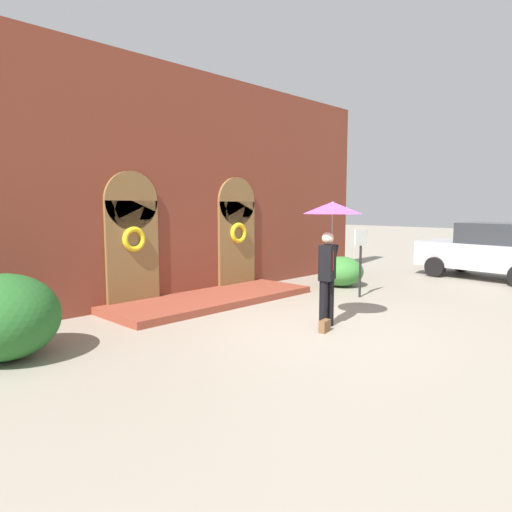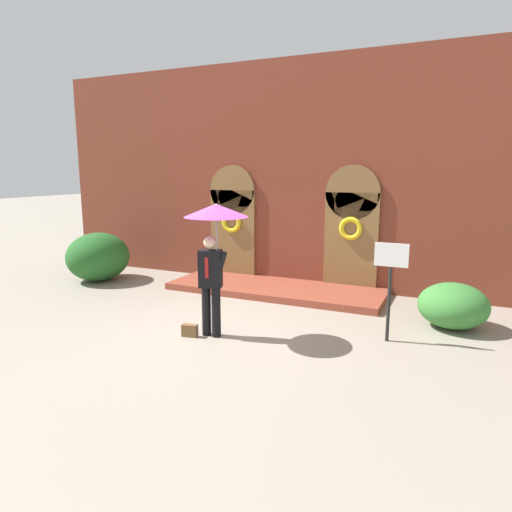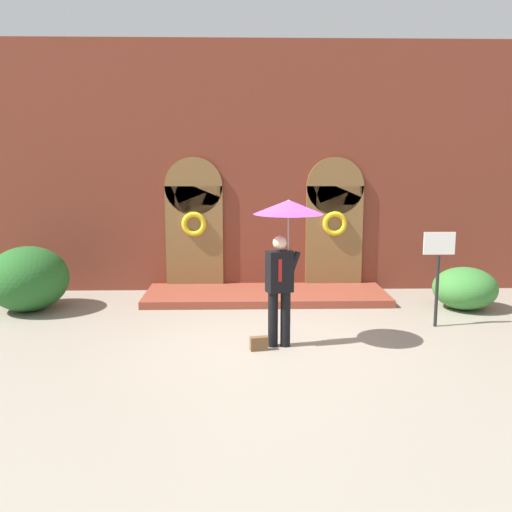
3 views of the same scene
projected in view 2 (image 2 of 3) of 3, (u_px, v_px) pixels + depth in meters
The scene contains 7 objects.
ground_plane at pixel (213, 332), 8.36m from camera, with size 80.00×80.00×0.00m, color gray.
building_facade at pixel (293, 180), 11.57m from camera, with size 14.00×2.30×5.60m.
person_with_umbrella at pixel (215, 230), 7.79m from camera, with size 1.10×1.10×2.36m.
handbag at pixel (190, 330), 8.12m from camera, with size 0.28×0.12×0.22m, color brown.
sign_post at pixel (390, 276), 7.71m from camera, with size 0.56×0.06×1.72m.
shrub_left at pixel (98, 257), 12.18m from camera, with size 1.58×1.70×1.29m, color #235B23.
shrub_right at pixel (453, 306), 8.54m from camera, with size 1.28×1.25×0.85m, color #387A33.
Camera 2 is at (4.03, -6.91, 2.92)m, focal length 32.00 mm.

